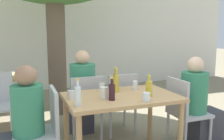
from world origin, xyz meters
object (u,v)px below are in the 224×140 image
Objects in this scene: drinking_glass_2 at (71,95)px; person_seated_1 at (199,106)px; patio_chair_0 at (44,127)px; drinking_glass_0 at (146,97)px; person_seated_0 at (19,129)px; oil_cruet_2 at (116,83)px; patio_chair_3 at (120,100)px; patio_chair_1 at (184,108)px; wine_bottle_0 at (112,91)px; drinking_glass_1 at (135,85)px; oil_cruet_1 at (149,88)px; amber_bottle_3 at (116,81)px; drinking_glass_3 at (104,93)px; drinking_glass_4 at (102,87)px; person_seated_2 at (82,97)px; water_bottle_4 at (78,96)px; patio_chair_2 at (86,104)px; dining_table_front at (121,104)px.

person_seated_1 is at bearing -1.84° from drinking_glass_2.
patio_chair_0 is 9.66× the size of drinking_glass_0.
person_seated_0 reaches higher than oil_cruet_2.
drinking_glass_0 is (-0.10, -0.95, 0.30)m from patio_chair_3.
drinking_glass_2 is (-0.72, 0.37, -0.00)m from drinking_glass_0.
drinking_glass_0 and drinking_glass_2 have the same top height.
patio_chair_1 is 3.66× the size of wine_bottle_0.
drinking_glass_2 is (-0.83, -0.14, -0.01)m from drinking_glass_1.
oil_cruet_1 is (1.39, -0.14, 0.34)m from person_seated_0.
amber_bottle_3 reaches higher than drinking_glass_1.
drinking_glass_3 is at bearing -152.39° from drinking_glass_1.
drinking_glass_2 is (-0.40, 0.20, -0.05)m from wine_bottle_0.
person_seated_0 is at bearing 174.30° from oil_cruet_1.
oil_cruet_2 is at bearing 60.61° from wine_bottle_0.
wine_bottle_0 is 0.41m from drinking_glass_4.
drinking_glass_4 reaches higher than drinking_glass_2.
person_seated_1 reaches higher than drinking_glass_2.
oil_cruet_1 is 2.13× the size of drinking_glass_1.
person_seated_2 reaches higher than patio_chair_3.
person_seated_1 is (2.21, 0.00, 0.01)m from person_seated_0.
water_bottle_4 is 2.89× the size of drinking_glass_0.
patio_chair_1 is 1.29m from patio_chair_2.
person_seated_0 is (-1.11, -0.00, -0.15)m from dining_table_front.
person_seated_0 is 4.01× the size of amber_bottle_3.
amber_bottle_3 is (-1.07, 0.26, 0.35)m from person_seated_1.
oil_cruet_2 is 0.59m from drinking_glass_2.
patio_chair_0 is 0.43m from drinking_glass_2.
patio_chair_1 is 0.70m from oil_cruet_1.
person_seated_2 is at bearing 127.71° from drinking_glass_1.
person_seated_1 is at bearing 9.52° from oil_cruet_1.
oil_cruet_1 is 0.22m from drinking_glass_0.
patio_chair_0 is at bearing 173.12° from oil_cruet_1.
patio_chair_1 is 0.95m from amber_bottle_3.
wine_bottle_0 is at bearing 97.92° from patio_chair_1.
person_seated_0 is 0.95× the size of person_seated_2.
drinking_glass_1 is (0.27, 0.19, 0.15)m from dining_table_front.
oil_cruet_1 is (0.45, 0.01, -0.00)m from wine_bottle_0.
person_seated_1 reaches higher than patio_chair_0.
patio_chair_2 is 1.00m from oil_cruet_1.
dining_table_front is 0.63m from water_bottle_4.
drinking_glass_4 is (0.41, 0.49, -0.05)m from water_bottle_4.
drinking_glass_4 is at bearing 75.25° from patio_chair_1.
person_seated_2 is 1.17m from water_bottle_4.
patio_chair_1 is at bearing 7.92° from wine_bottle_0.
patio_chair_1 is at bearing 0.00° from dining_table_front.
person_seated_1 is 1.16m from oil_cruet_2.
oil_cruet_2 is at bearing 81.27° from person_seated_1.
drinking_glass_4 is at bearing 26.80° from drinking_glass_2.
water_bottle_4 is at bearing -157.96° from dining_table_front.
oil_cruet_1 is at bearing -57.84° from amber_bottle_3.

